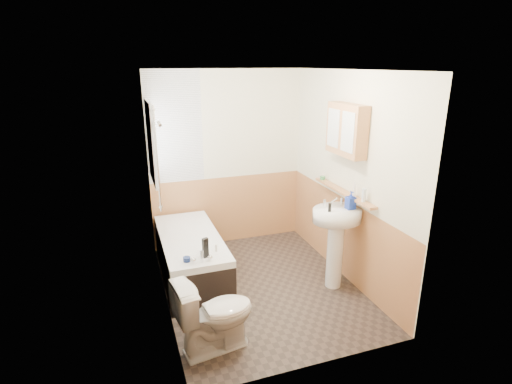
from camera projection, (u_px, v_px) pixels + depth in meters
floor at (260, 286)px, 4.81m from camera, size 2.80×2.80×0.00m
ceiling at (261, 70)px, 4.05m from camera, size 2.80×2.80×0.00m
wall_back at (227, 160)px, 5.70m from camera, size 2.20×0.02×2.50m
wall_front at (320, 237)px, 3.16m from camera, size 2.20×0.02×2.50m
wall_left at (159, 198)px, 4.08m from camera, size 0.02×2.80×2.50m
wall_right at (348, 178)px, 4.78m from camera, size 0.02×2.80×2.50m
wainscot_right at (342, 236)px, 5.00m from camera, size 0.01×2.80×1.00m
wainscot_front at (315, 316)px, 3.41m from camera, size 2.20×0.01×1.00m
wainscot_back at (229, 209)px, 5.91m from camera, size 2.20×0.01×1.00m
tile_cladding_left at (161, 198)px, 4.09m from camera, size 0.01×2.80×2.50m
tile_return_back at (174, 128)px, 5.30m from camera, size 0.75×0.01×1.50m
window at (152, 142)px, 4.83m from camera, size 0.03×0.79×0.99m
bathtub at (191, 255)px, 4.96m from camera, size 0.70×1.63×0.69m
shower_riser at (158, 151)px, 4.45m from camera, size 0.11×0.08×1.23m
toilet at (215, 314)px, 3.67m from camera, size 0.80×0.52×0.73m
sink at (336, 232)px, 4.62m from camera, size 0.58×0.47×1.11m
pine_shelf at (343, 192)px, 4.77m from camera, size 0.10×1.24×0.03m
medicine_cabinet at (346, 130)px, 4.51m from camera, size 0.16×0.65×0.58m
foam_can at (364, 195)px, 4.36m from camera, size 0.05×0.05×0.15m
green_bottle at (355, 187)px, 4.52m from camera, size 0.05×0.05×0.24m
black_jar at (323, 178)px, 5.22m from camera, size 0.08×0.08×0.04m
soap_bottle at (350, 205)px, 4.51m from camera, size 0.10×0.21×0.10m
clear_bottle at (330, 208)px, 4.43m from camera, size 0.04×0.04×0.10m
blue_gel at (205, 248)px, 4.31m from camera, size 0.07×0.06×0.23m
cream_jar at (187, 259)px, 4.25m from camera, size 0.10×0.10×0.05m
orange_bottle at (216, 248)px, 4.47m from camera, size 0.03×0.03×0.08m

